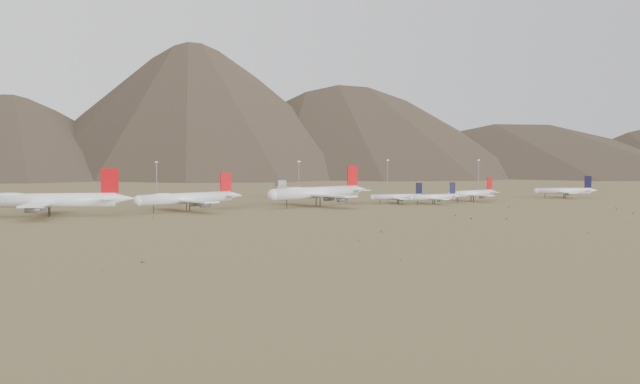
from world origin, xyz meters
name	(u,v)px	position (x,y,z in m)	size (l,w,h in m)	color
ground	(313,212)	(0.00, 0.00, 0.00)	(3000.00, 3000.00, 0.00)	olive
mountain_ridge	(87,81)	(0.00, 900.00, 150.00)	(4400.00, 1000.00, 300.00)	brown
widebody_west	(47,200)	(-130.34, 31.74, 8.15)	(77.57, 61.36, 23.64)	white
widebody_centre	(187,198)	(-59.50, 34.03, 6.98)	(65.86, 52.34, 20.26)	white
widebody_east	(317,192)	(18.83, 35.74, 8.06)	(76.02, 60.41, 23.38)	white
narrowbody_a	(398,197)	(73.03, 32.86, 4.12)	(38.22, 27.86, 12.69)	white
narrowbody_b	(434,197)	(91.24, 20.75, 4.23)	(39.50, 28.35, 13.03)	white
narrowbody_c	(473,194)	(127.56, 30.23, 5.01)	(46.16, 33.90, 15.45)	white
narrowbody_d	(565,191)	(205.48, 29.21, 4.94)	(44.32, 33.05, 15.21)	white
control_tower	(281,190)	(30.00, 120.00, 5.32)	(8.00, 8.00, 12.00)	tan
mast_west	(157,179)	(-56.36, 122.20, 14.20)	(2.00, 0.60, 25.70)	gray
mast_centre	(299,178)	(37.35, 104.97, 14.20)	(2.00, 0.60, 25.70)	gray
mast_east	(388,174)	(133.25, 147.49, 14.20)	(2.00, 0.60, 25.70)	gray
mast_far_east	(479,174)	(200.15, 118.04, 14.20)	(2.00, 0.60, 25.70)	gray
desert_scrub	(431,223)	(20.03, -80.83, 0.34)	(398.24, 184.15, 0.97)	brown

